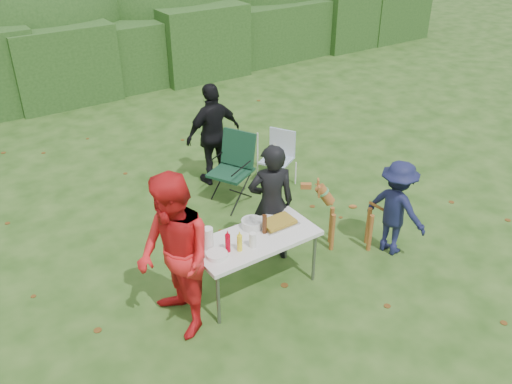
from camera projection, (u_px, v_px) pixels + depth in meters
ground at (273, 288)px, 6.63m from camera, size 80.00×80.00×0.00m
hedge_row at (61, 63)px, 11.94m from camera, size 22.00×1.40×1.70m
shrub_backdrop at (34, 15)px, 12.71m from camera, size 20.00×2.60×3.20m
folding_table at (255, 241)px, 6.30m from camera, size 1.50×0.70×0.74m
person_cook at (271, 204)px, 6.79m from camera, size 0.70×0.59×1.63m
person_red_jacket at (175, 258)px, 5.60m from camera, size 0.74×0.94×1.89m
person_black_puffy at (213, 134)px, 8.61m from camera, size 1.00×0.47×1.67m
child at (396, 208)px, 7.00m from camera, size 0.65×0.93×1.32m
dog at (352, 216)px, 7.16m from camera, size 1.04×0.91×0.95m
camping_chair at (231, 169)px, 8.24m from camera, size 0.89×0.89×1.06m
lawn_chair at (277, 158)px, 8.77m from camera, size 0.70×0.70×0.86m
food_tray at (278, 224)px, 6.51m from camera, size 0.45×0.30×0.02m
focaccia_bread at (278, 222)px, 6.50m from camera, size 0.40×0.26×0.04m
mustard_bottle at (240, 243)px, 6.01m from camera, size 0.06×0.06×0.20m
ketchup_bottle at (228, 243)px, 5.99m from camera, size 0.06×0.06×0.22m
beer_bottle at (265, 224)px, 6.30m from camera, size 0.06×0.06×0.24m
paper_towel_roll at (208, 238)px, 6.03m from camera, size 0.12×0.12×0.26m
cup_stack at (253, 240)px, 6.07m from camera, size 0.08×0.08×0.18m
pasta_bowl at (252, 224)px, 6.44m from camera, size 0.26×0.26×0.10m
plate_stack at (217, 255)px, 5.94m from camera, size 0.24×0.24×0.05m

